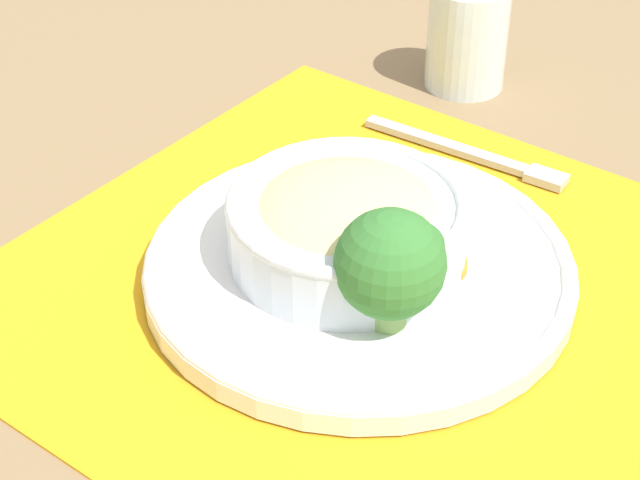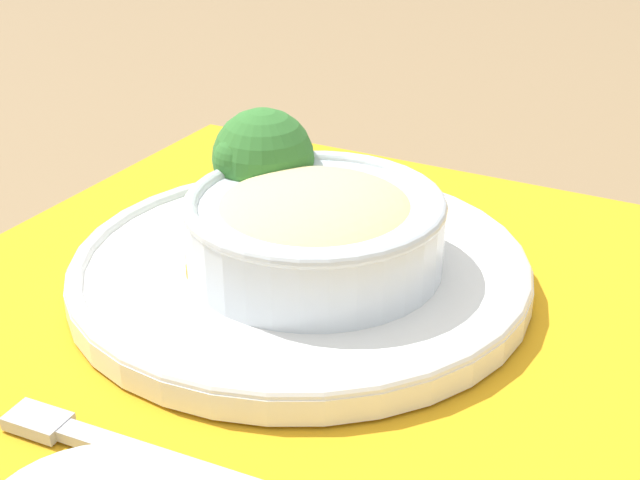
% 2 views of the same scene
% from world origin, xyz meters
% --- Properties ---
extents(ground_plane, '(4.00, 4.00, 0.00)m').
position_xyz_m(ground_plane, '(0.00, 0.00, 0.00)').
color(ground_plane, '#8C704C').
extents(placemat, '(0.48, 0.47, 0.00)m').
position_xyz_m(placemat, '(0.00, 0.00, 0.00)').
color(placemat, orange).
rests_on(placemat, ground_plane).
extents(plate, '(0.30, 0.30, 0.02)m').
position_xyz_m(plate, '(0.00, 0.00, 0.02)').
color(plate, white).
rests_on(plate, placemat).
extents(bowl, '(0.17, 0.17, 0.06)m').
position_xyz_m(bowl, '(0.00, -0.01, 0.05)').
color(bowl, silver).
rests_on(bowl, plate).
extents(broccoli_floret, '(0.07, 0.07, 0.08)m').
position_xyz_m(broccoli_floret, '(0.04, 0.05, 0.07)').
color(broccoli_floret, '#84AD5B').
rests_on(broccoli_floret, plate).
extents(carrot_slice_near, '(0.04, 0.04, 0.01)m').
position_xyz_m(carrot_slice_near, '(-0.03, 0.05, 0.02)').
color(carrot_slice_near, orange).
rests_on(carrot_slice_near, plate).
extents(carrot_slice_middle, '(0.04, 0.04, 0.01)m').
position_xyz_m(carrot_slice_middle, '(-0.04, 0.04, 0.02)').
color(carrot_slice_middle, orange).
rests_on(carrot_slice_middle, plate).
extents(carrot_slice_far, '(0.04, 0.04, 0.01)m').
position_xyz_m(carrot_slice_far, '(-0.05, 0.03, 0.02)').
color(carrot_slice_far, orange).
rests_on(carrot_slice_far, plate).
extents(fork, '(0.03, 0.18, 0.01)m').
position_xyz_m(fork, '(-0.19, -0.01, 0.01)').
color(fork, '#B7B7BC').
rests_on(fork, placemat).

